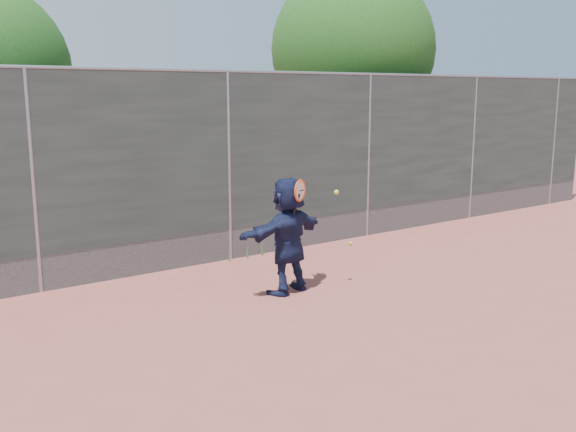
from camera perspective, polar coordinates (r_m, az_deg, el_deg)
ground at (r=7.87m, az=8.16°, el=-9.12°), size 80.00×80.00×0.00m
player at (r=8.62m, az=-0.00°, el=-1.72°), size 1.53×0.75×1.58m
ball_ground at (r=11.49m, az=5.58°, el=-2.42°), size 0.07×0.07×0.07m
fence at (r=10.25m, az=-5.28°, el=4.75°), size 20.00×0.06×3.03m
swing_action at (r=8.41m, az=1.39°, el=2.14°), size 0.75×0.17×0.51m
tree_right at (r=14.82m, az=6.18°, el=14.04°), size 3.78×3.60×5.39m
weed_clump at (r=10.56m, az=-3.44°, el=-3.02°), size 0.68×0.07×0.30m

